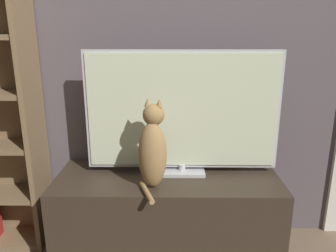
{
  "coord_description": "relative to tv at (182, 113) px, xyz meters",
  "views": [
    {
      "loc": [
        0.02,
        -0.85,
        1.35
      ],
      "look_at": [
        0.0,
        0.9,
        0.84
      ],
      "focal_mm": 35.0,
      "sensor_mm": 36.0,
      "label": 1
    }
  ],
  "objects": [
    {
      "name": "cat",
      "position": [
        -0.16,
        -0.19,
        -0.15
      ],
      "size": [
        0.19,
        0.31,
        0.49
      ],
      "rotation": [
        0.0,
        0.0,
        -0.27
      ],
      "color": "#997547",
      "rests_on": "tv_stand"
    },
    {
      "name": "tv_stand",
      "position": [
        -0.09,
        -0.07,
        -0.63
      ],
      "size": [
        1.32,
        0.51,
        0.52
      ],
      "color": "#33281E",
      "rests_on": "ground_plane"
    },
    {
      "name": "wall_back",
      "position": [
        -0.09,
        0.23,
        0.41
      ],
      "size": [
        4.8,
        0.05,
        2.6
      ],
      "color": "#564C51",
      "rests_on": "ground_plane"
    },
    {
      "name": "tv",
      "position": [
        0.0,
        0.0,
        0.0
      ],
      "size": [
        1.13,
        0.16,
        0.73
      ],
      "color": "#B7B7BC",
      "rests_on": "tv_stand"
    }
  ]
}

